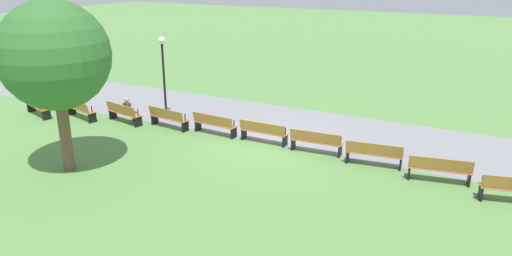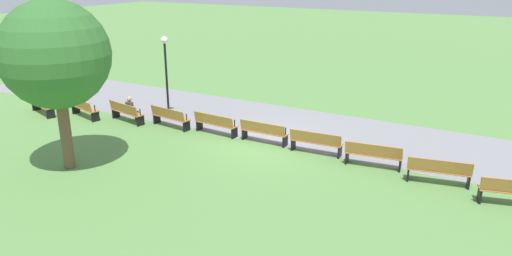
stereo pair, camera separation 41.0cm
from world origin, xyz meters
The scene contains 14 objects.
ground_plane centered at (0.00, 0.00, 0.00)m, with size 120.00×120.00×0.00m, color #5B8C47.
path_paving centered at (0.00, 2.46, 0.00)m, with size 36.21×5.07×0.01m, color gray.
bench_0 centered at (-10.85, -1.75, 0.48)m, with size 1.97×1.03×0.89m.
bench_1 centered at (-8.73, -1.15, 0.48)m, with size 1.98×0.93×0.89m.
bench_2 centered at (-6.58, -0.68, 0.48)m, with size 1.97×0.82×0.89m.
bench_3 centered at (-4.40, -0.34, 0.48)m, with size 1.96×0.71×0.89m.
bench_4 centered at (-2.20, -0.14, 0.48)m, with size 1.95×0.59×0.89m.
bench_5 centered at (0.00, -0.07, 0.48)m, with size 1.92×0.47×0.89m.
bench_6 centered at (2.20, -0.14, 0.48)m, with size 1.95×0.59×0.89m.
bench_7 centered at (4.40, -0.34, 0.48)m, with size 1.96×0.71×0.89m.
bench_8 centered at (6.58, -0.68, 0.48)m, with size 1.97×0.82×0.89m.
person_seated centered at (-6.33, -0.58, 0.64)m, with size 0.39×0.56×1.20m.
tree_0 centered at (-4.67, -5.42, 3.87)m, with size 3.50×3.50×5.65m.
lamp_post centered at (-5.48, 0.89, 2.58)m, with size 0.32×0.32×3.66m.
Camera 1 is at (7.91, -15.65, 6.52)m, focal length 33.46 mm.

